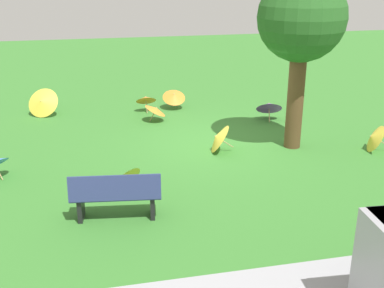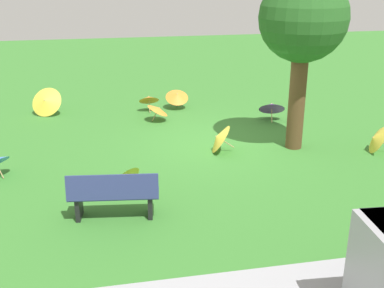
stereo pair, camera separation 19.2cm
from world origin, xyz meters
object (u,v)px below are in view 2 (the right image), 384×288
object	(u,v)px
shade_tree	(303,21)
parasol_orange_0	(158,109)
parasol_orange_4	(177,96)
parasol_yellow_3	(125,176)
parasol_yellow_1	(46,101)
parasol_yellow_2	(218,138)
park_bench	(114,195)
parasol_purple_1	(272,106)
parasol_orange_3	(149,99)
parasol_yellow_0	(375,139)

from	to	relation	value
shade_tree	parasol_orange_0	distance (m)	4.96
parasol_orange_4	parasol_yellow_3	bearing A→B (deg)	70.24
parasol_yellow_1	parasol_yellow_2	size ratio (longest dim) A/B	1.31
park_bench	parasol_yellow_3	bearing A→B (deg)	-102.96
shade_tree	parasol_orange_0	xyz separation A→B (m)	(3.05, -2.80, -2.73)
parasol_yellow_3	park_bench	bearing A→B (deg)	77.04
parasol_purple_1	parasol_yellow_3	xyz separation A→B (m)	(4.53, 3.85, -0.13)
park_bench	parasol_purple_1	world-z (taller)	park_bench
shade_tree	parasol_orange_4	bearing A→B (deg)	-59.92
parasol_orange_0	parasol_orange_3	size ratio (longest dim) A/B	1.12
shade_tree	parasol_purple_1	world-z (taller)	shade_tree
parasol_yellow_1	parasol_orange_4	bearing A→B (deg)	178.59
park_bench	parasol_yellow_3	size ratio (longest dim) A/B	2.23
parasol_orange_0	parasol_yellow_2	size ratio (longest dim) A/B	0.81
park_bench	shade_tree	xyz separation A→B (m)	(-4.57, -2.77, 2.62)
parasol_orange_4	parasol_yellow_3	distance (m)	5.89
parasol_yellow_0	parasol_purple_1	bearing A→B (deg)	-62.62
parasol_yellow_2	shade_tree	bearing A→B (deg)	178.21
parasol_yellow_0	parasol_orange_3	size ratio (longest dim) A/B	1.30
parasol_yellow_2	park_bench	bearing A→B (deg)	47.08
parasol_yellow_1	parasol_yellow_3	world-z (taller)	parasol_yellow_1
parasol_purple_1	parasol_yellow_3	bearing A→B (deg)	40.37
parasol_yellow_0	parasol_orange_3	xyz separation A→B (m)	(4.99, -4.64, 0.04)
parasol_yellow_0	parasol_yellow_3	distance (m)	6.14
park_bench	parasol_orange_3	distance (m)	6.83
parasol_orange_0	parasol_purple_1	xyz separation A→B (m)	(-3.29, 0.52, 0.05)
parasol_orange_0	parasol_yellow_1	bearing A→B (deg)	-21.19
park_bench	parasol_yellow_2	distance (m)	3.87
parasol_yellow_1	parasol_orange_4	size ratio (longest dim) A/B	1.54
shade_tree	parasol_yellow_3	distance (m)	5.36
parasol_purple_1	parasol_orange_4	world-z (taller)	parasol_purple_1
parasol_purple_1	parasol_yellow_3	distance (m)	5.94
parasol_yellow_3	parasol_orange_3	bearing A→B (deg)	-101.21
parasol_purple_1	parasol_orange_3	size ratio (longest dim) A/B	1.46
parasol_yellow_2	parasol_yellow_3	distance (m)	2.87
park_bench	parasol_yellow_1	size ratio (longest dim) A/B	1.46
parasol_orange_0	parasol_orange_3	distance (m)	1.13
parasol_yellow_2	parasol_yellow_3	bearing A→B (deg)	34.71
parasol_yellow_2	parasol_orange_3	size ratio (longest dim) A/B	1.38
parasol_yellow_0	parasol_yellow_3	world-z (taller)	parasol_yellow_0
parasol_yellow_0	parasol_orange_4	size ratio (longest dim) A/B	1.11
parasol_orange_3	parasol_orange_4	world-z (taller)	parasol_orange_4
parasol_purple_1	parasol_orange_4	distance (m)	3.05
park_bench	parasol_yellow_0	bearing A→B (deg)	-162.08
parasol_yellow_2	parasol_yellow_0	bearing A→B (deg)	168.15
parasol_yellow_0	parasol_purple_1	world-z (taller)	parasol_purple_1
park_bench	parasol_yellow_3	world-z (taller)	park_bench
parasol_orange_3	parasol_yellow_3	size ratio (longest dim) A/B	0.84
parasol_purple_1	parasol_yellow_1	bearing A→B (deg)	-15.30
parasol_purple_1	parasol_yellow_2	xyz separation A→B (m)	(2.17, 2.21, -0.05)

